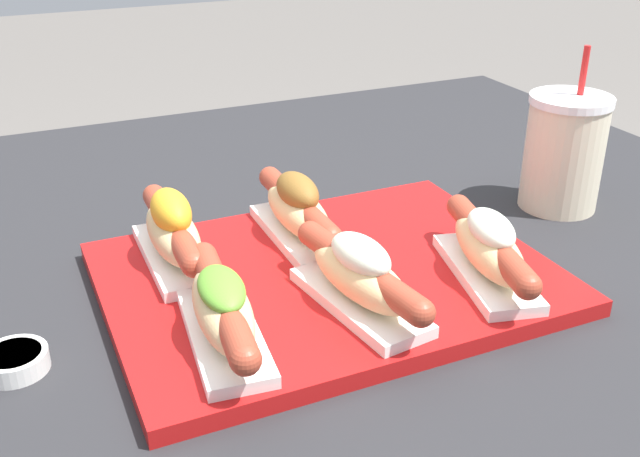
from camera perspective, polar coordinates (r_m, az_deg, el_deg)
The scene contains 8 objects.
serving_tray at distance 0.79m, azimuth 0.60°, elevation -3.78°, with size 0.46×0.34×0.02m.
hot_dog_0 at distance 0.66m, azimuth -7.43°, elevation -6.15°, with size 0.08×0.20×0.07m.
hot_dog_1 at distance 0.71m, azimuth 3.07°, elevation -3.61°, with size 0.08×0.20×0.07m.
hot_dog_2 at distance 0.77m, azimuth 12.74°, elevation -1.48°, with size 0.10×0.20×0.07m.
hot_dog_3 at distance 0.80m, azimuth -11.15°, elevation -0.22°, with size 0.06×0.21×0.08m.
hot_dog_4 at distance 0.84m, azimuth -1.71°, elevation 1.43°, with size 0.06×0.21×0.08m.
sauce_bowl at distance 0.72m, azimuth -22.25°, elevation -9.28°, with size 0.06×0.06×0.02m.
drink_cup at distance 1.00m, azimuth 18.08°, elevation 5.55°, with size 0.10×0.10×0.21m.
Camera 1 is at (-0.26, -0.74, 1.11)m, focal length 42.00 mm.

